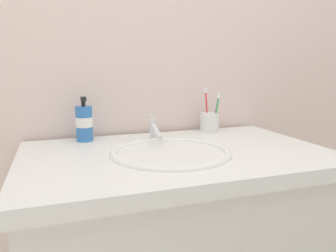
% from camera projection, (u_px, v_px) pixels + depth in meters
% --- Properties ---
extents(tiled_wall_back, '(2.27, 0.04, 2.40)m').
position_uv_depth(tiled_wall_back, '(147.00, 68.00, 1.45)').
color(tiled_wall_back, beige).
rests_on(tiled_wall_back, ground).
extents(sink_basin, '(0.42, 0.42, 0.12)m').
position_uv_depth(sink_basin, '(171.00, 165.00, 1.13)').
color(sink_basin, white).
rests_on(sink_basin, vanity_counter).
extents(faucet, '(0.02, 0.14, 0.10)m').
position_uv_depth(faucet, '(154.00, 129.00, 1.30)').
color(faucet, silver).
rests_on(faucet, sink_basin).
extents(toothbrush_cup, '(0.08, 0.08, 0.09)m').
position_uv_depth(toothbrush_cup, '(210.00, 122.00, 1.48)').
color(toothbrush_cup, white).
rests_on(toothbrush_cup, vanity_counter).
extents(toothbrush_red, '(0.02, 0.03, 0.19)m').
position_uv_depth(toothbrush_red, '(207.00, 106.00, 1.48)').
color(toothbrush_red, red).
rests_on(toothbrush_red, toothbrush_cup).
extents(toothbrush_purple, '(0.04, 0.02, 0.17)m').
position_uv_depth(toothbrush_purple, '(216.00, 109.00, 1.47)').
color(toothbrush_purple, purple).
rests_on(toothbrush_purple, toothbrush_cup).
extents(toothbrush_green, '(0.03, 0.03, 0.17)m').
position_uv_depth(toothbrush_green, '(217.00, 109.00, 1.46)').
color(toothbrush_green, green).
rests_on(toothbrush_green, toothbrush_cup).
extents(soap_dispenser, '(0.07, 0.07, 0.18)m').
position_uv_depth(soap_dispenser, '(84.00, 123.00, 1.30)').
color(soap_dispenser, '#3372BF').
rests_on(soap_dispenser, vanity_counter).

